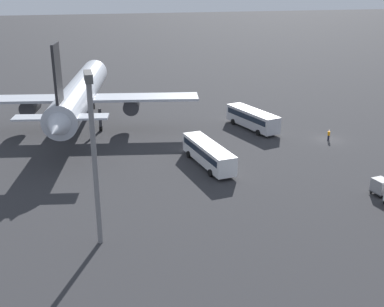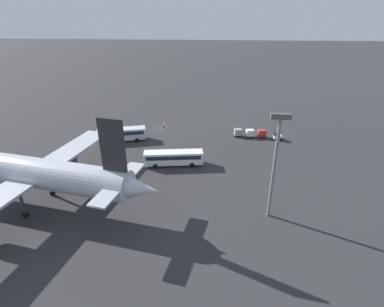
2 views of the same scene
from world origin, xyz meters
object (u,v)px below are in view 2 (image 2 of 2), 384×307
(shuttle_bus_far, at_px, (174,157))
(worker_person, at_px, (164,125))
(shuttle_bus_near, at_px, (122,133))
(cargo_cart_red, at_px, (262,133))
(cargo_cart_grey, at_px, (238,132))
(airplane, at_px, (25,172))
(baggage_tug, at_px, (277,136))
(cargo_cart_white, at_px, (250,133))

(shuttle_bus_far, bearing_deg, worker_person, -83.46)
(shuttle_bus_near, bearing_deg, cargo_cart_red, 172.95)
(shuttle_bus_near, distance_m, cargo_cart_grey, 30.01)
(shuttle_bus_near, bearing_deg, airplane, 61.13)
(cargo_cart_red, bearing_deg, worker_person, -9.73)
(airplane, height_order, cargo_cart_red, airplane)
(airplane, xyz_separation_m, worker_person, (-16.04, -38.39, -5.45))
(shuttle_bus_near, xyz_separation_m, baggage_tug, (-39.43, -3.90, -1.01))
(baggage_tug, bearing_deg, airplane, 18.45)
(shuttle_bus_near, bearing_deg, shuttle_bus_far, 125.35)
(shuttle_bus_far, bearing_deg, baggage_tug, -154.92)
(baggage_tug, xyz_separation_m, worker_person, (30.33, -5.81, -0.07))
(airplane, height_order, cargo_cart_white, airplane)
(shuttle_bus_far, relative_size, baggage_tug, 4.76)
(airplane, relative_size, shuttle_bus_far, 3.67)
(shuttle_bus_near, relative_size, cargo_cart_grey, 5.48)
(shuttle_bus_far, xyz_separation_m, cargo_cart_red, (-20.73, -17.41, -0.68))
(shuttle_bus_near, distance_m, baggage_tug, 39.64)
(airplane, xyz_separation_m, shuttle_bus_near, (-6.93, -28.68, -4.37))
(shuttle_bus_near, xyz_separation_m, worker_person, (-9.10, -9.71, -1.08))
(cargo_cart_grey, bearing_deg, shuttle_bus_far, 50.17)
(airplane, xyz_separation_m, cargo_cart_grey, (-36.47, -33.94, -5.13))
(shuttle_bus_near, xyz_separation_m, cargo_cart_grey, (-29.54, -5.26, -0.76))
(cargo_cart_red, xyz_separation_m, cargo_cart_white, (3.06, 0.12, 0.00))
(shuttle_bus_far, height_order, cargo_cart_grey, shuttle_bus_far)
(airplane, distance_m, shuttle_bus_far, 27.71)
(airplane, height_order, baggage_tug, airplane)
(cargo_cart_red, height_order, cargo_cart_grey, same)
(cargo_cart_grey, bearing_deg, baggage_tug, 172.19)
(shuttle_bus_near, relative_size, cargo_cart_red, 5.48)
(worker_person, bearing_deg, cargo_cart_white, 168.74)
(airplane, bearing_deg, shuttle_bus_near, -93.03)
(baggage_tug, distance_m, cargo_cart_red, 3.99)
(cargo_cart_white, bearing_deg, shuttle_bus_far, 44.37)
(cargo_cart_red, bearing_deg, cargo_cart_grey, -0.96)
(cargo_cart_grey, bearing_deg, worker_person, -12.29)
(shuttle_bus_near, distance_m, cargo_cart_white, 32.99)
(baggage_tug, bearing_deg, worker_person, -27.49)
(cargo_cart_red, distance_m, cargo_cart_white, 3.06)
(shuttle_bus_far, bearing_deg, cargo_cart_red, -148.29)
(cargo_cart_white, relative_size, cargo_cart_grey, 1.00)
(shuttle_bus_near, relative_size, cargo_cart_white, 5.48)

